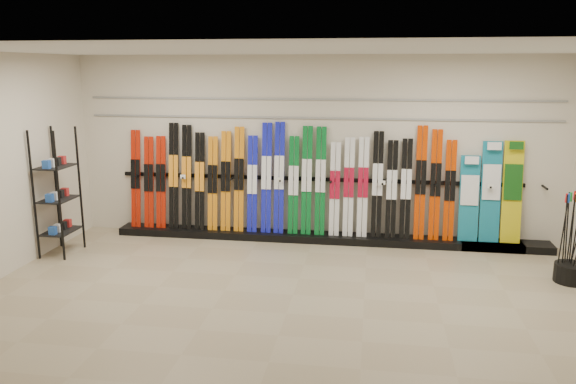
# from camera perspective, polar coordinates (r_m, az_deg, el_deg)

# --- Properties ---
(floor) EXTENTS (8.00, 8.00, 0.00)m
(floor) POSITION_cam_1_polar(r_m,az_deg,el_deg) (7.18, 0.52, -10.40)
(floor) COLOR gray
(floor) RESTS_ON ground
(back_wall) EXTENTS (8.00, 0.00, 8.00)m
(back_wall) POSITION_cam_1_polar(r_m,az_deg,el_deg) (9.19, 2.78, 4.41)
(back_wall) COLOR beige
(back_wall) RESTS_ON floor
(ceiling) EXTENTS (8.00, 8.00, 0.00)m
(ceiling) POSITION_cam_1_polar(r_m,az_deg,el_deg) (6.61, 0.58, 14.28)
(ceiling) COLOR silver
(ceiling) RESTS_ON back_wall
(ski_rack_base) EXTENTS (8.00, 0.40, 0.12)m
(ski_rack_base) POSITION_cam_1_polar(r_m,az_deg,el_deg) (9.27, 3.93, -4.66)
(ski_rack_base) COLOR black
(ski_rack_base) RESTS_ON floor
(skis) EXTENTS (5.37, 0.24, 1.82)m
(skis) POSITION_cam_1_polar(r_m,az_deg,el_deg) (9.17, -0.16, 0.93)
(skis) COLOR #B21905
(skis) RESTS_ON ski_rack_base
(snowboards) EXTENTS (0.94, 0.24, 1.58)m
(snowboards) POSITION_cam_1_polar(r_m,az_deg,el_deg) (9.29, 19.98, -0.19)
(snowboards) COLOR #14728C
(snowboards) RESTS_ON ski_rack_base
(accessory_rack) EXTENTS (0.40, 0.60, 1.92)m
(accessory_rack) POSITION_cam_1_polar(r_m,az_deg,el_deg) (9.14, -22.37, 0.00)
(accessory_rack) COLOR black
(accessory_rack) RESTS_ON floor
(pole_bin) EXTENTS (0.44, 0.44, 0.25)m
(pole_bin) POSITION_cam_1_polar(r_m,az_deg,el_deg) (8.43, 26.83, -7.36)
(pole_bin) COLOR black
(pole_bin) RESTS_ON floor
(ski_poles) EXTENTS (0.38, 0.41, 1.18)m
(ski_poles) POSITION_cam_1_polar(r_m,az_deg,el_deg) (8.33, 27.02, -4.09)
(ski_poles) COLOR black
(ski_poles) RESTS_ON pole_bin
(slatwall_rail_0) EXTENTS (7.60, 0.02, 0.03)m
(slatwall_rail_0) POSITION_cam_1_polar(r_m,az_deg,el_deg) (9.11, 2.80, 7.51)
(slatwall_rail_0) COLOR gray
(slatwall_rail_0) RESTS_ON back_wall
(slatwall_rail_1) EXTENTS (7.60, 0.02, 0.03)m
(slatwall_rail_1) POSITION_cam_1_polar(r_m,az_deg,el_deg) (9.09, 2.82, 9.39)
(slatwall_rail_1) COLOR gray
(slatwall_rail_1) RESTS_ON back_wall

